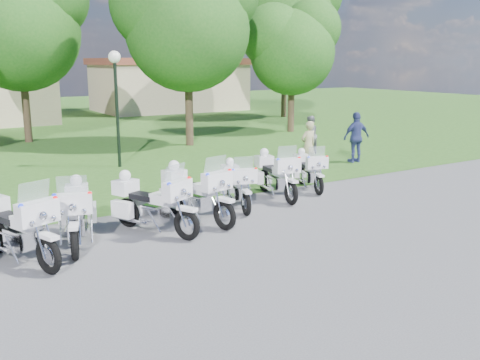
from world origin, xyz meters
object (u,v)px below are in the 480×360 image
bystander_c (356,138)px  motorcycle_1 (15,226)px  motorcycle_7 (308,170)px  bystander_b (310,135)px  motorcycle_5 (236,184)px  motorcycle_2 (76,212)px  bystander_a (308,145)px  motorcycle_4 (195,192)px  motorcycle_6 (275,174)px  motorcycle_3 (151,203)px  lamp_post (116,80)px

bystander_c → motorcycle_1: bearing=24.8°
motorcycle_7 → bystander_b: (3.97, 4.83, 0.22)m
motorcycle_1 → motorcycle_5: size_ratio=1.13×
motorcycle_1 → motorcycle_7: 8.98m
motorcycle_2 → bystander_c: bearing=-144.4°
motorcycle_5 → bystander_a: (4.89, 2.99, 0.25)m
motorcycle_2 → bystander_c: bystander_c is taller
motorcycle_2 → motorcycle_5: (4.51, 0.76, -0.07)m
motorcycle_2 → motorcycle_4: 2.95m
motorcycle_2 → motorcycle_4: size_ratio=0.95×
motorcycle_2 → motorcycle_1: bearing=36.6°
motorcycle_2 → motorcycle_6: motorcycle_2 is taller
motorcycle_5 → motorcycle_7: (2.99, 0.63, -0.03)m
motorcycle_2 → motorcycle_5: size_ratio=1.10×
bystander_a → motorcycle_4: bearing=27.9°
motorcycle_3 → motorcycle_6: bearing=170.7°
motorcycle_4 → lamp_post: (0.75, 7.63, 2.47)m
motorcycle_1 → lamp_post: (4.99, 8.25, 2.47)m
motorcycle_2 → motorcycle_4: bearing=-159.0°
motorcycle_7 → motorcycle_5: bearing=29.9°
motorcycle_2 → bystander_a: 10.12m
motorcycle_6 → lamp_post: size_ratio=0.56×
motorcycle_6 → bystander_a: 4.30m
motorcycle_1 → motorcycle_7: bearing=171.4°
motorcycle_2 → motorcycle_7: size_ratio=1.17×
bystander_b → bystander_c: bystander_c is taller
motorcycle_3 → bystander_c: (10.17, 3.96, 0.28)m
lamp_post → bystander_c: 9.32m
motorcycle_5 → bystander_c: bearing=-141.3°
motorcycle_6 → bystander_b: (5.45, 5.12, 0.14)m
bystander_a → motorcycle_5: bearing=30.3°
motorcycle_6 → motorcycle_7: bearing=-159.6°
motorcycle_5 → motorcycle_7: bearing=-152.3°
motorcycle_4 → motorcycle_7: 4.72m
motorcycle_4 → motorcycle_6: size_ratio=1.06×
motorcycle_2 → motorcycle_5: bearing=-152.7°
motorcycle_1 → motorcycle_6: (7.31, 1.54, -0.05)m
lamp_post → bystander_c: size_ratio=2.16×
motorcycle_4 → bystander_b: (8.52, 6.04, 0.09)m
motorcycle_6 → bystander_a: (3.38, 2.66, 0.21)m
motorcycle_1 → motorcycle_2: (1.29, 0.44, -0.03)m
motorcycle_7 → bystander_a: bystander_a is taller
motorcycle_3 → motorcycle_6: size_ratio=0.98×
motorcycle_1 → motorcycle_4: motorcycle_1 is taller
motorcycle_4 → motorcycle_2: bearing=-9.5°
motorcycle_3 → bystander_b: motorcycle_3 is taller
motorcycle_2 → lamp_post: (3.69, 7.81, 2.50)m
motorcycle_5 → bystander_a: size_ratio=1.24×
lamp_post → motorcycle_7: bearing=-59.3°
motorcycle_1 → motorcycle_6: motorcycle_1 is taller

